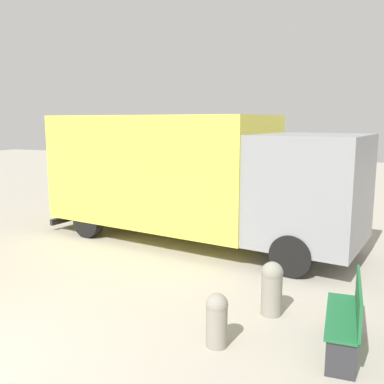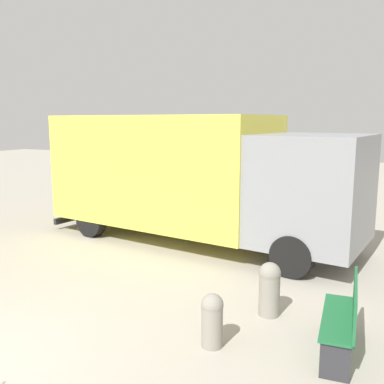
{
  "view_description": "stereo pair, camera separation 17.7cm",
  "coord_description": "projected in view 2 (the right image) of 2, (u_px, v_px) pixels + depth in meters",
  "views": [
    {
      "loc": [
        4.47,
        -2.88,
        2.95
      ],
      "look_at": [
        1.24,
        4.43,
        1.61
      ],
      "focal_mm": 40.0,
      "sensor_mm": 36.0,
      "label": 1
    },
    {
      "loc": [
        4.63,
        -2.81,
        2.95
      ],
      "look_at": [
        1.24,
        4.43,
        1.61
      ],
      "focal_mm": 40.0,
      "sensor_mm": 36.0,
      "label": 2
    }
  ],
  "objects": [
    {
      "name": "delivery_truck",
      "position": [
        194.0,
        174.0,
        10.35
      ],
      "size": [
        7.99,
        3.46,
        3.07
      ],
      "rotation": [
        0.0,
        0.0,
        -0.14
      ],
      "color": "#EAE04C",
      "rests_on": "ground"
    },
    {
      "name": "park_bench",
      "position": [
        345.0,
        316.0,
        5.42
      ],
      "size": [
        0.5,
        1.46,
        0.94
      ],
      "rotation": [
        0.0,
        0.0,
        1.64
      ],
      "color": "#1E6638",
      "rests_on": "ground"
    },
    {
      "name": "bollard_near_bench",
      "position": [
        212.0,
        318.0,
        5.59
      ],
      "size": [
        0.3,
        0.3,
        0.73
      ],
      "color": "gray",
      "rests_on": "ground"
    },
    {
      "name": "bollard_far_bench",
      "position": [
        269.0,
        287.0,
        6.49
      ],
      "size": [
        0.33,
        0.33,
        0.84
      ],
      "color": "gray",
      "rests_on": "ground"
    }
  ]
}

